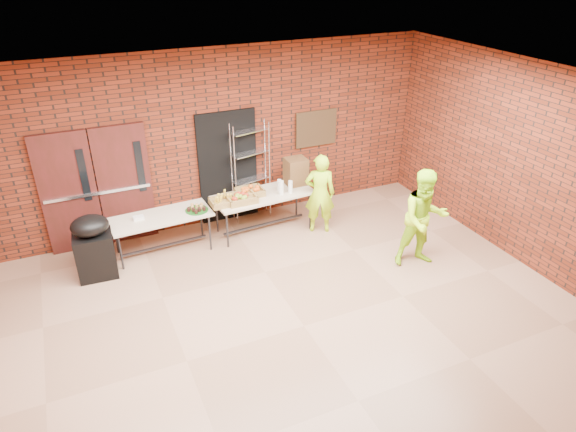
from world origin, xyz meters
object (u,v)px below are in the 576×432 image
object	(u,v)px
volunteer_man	(424,219)
wire_rack	(251,172)
table_left	(161,219)
covered_grill	(94,246)
coffee_dispenser	(296,171)
volunteer_woman	(320,194)
table_right	(263,197)

from	to	relation	value
volunteer_man	wire_rack	bearing A→B (deg)	140.04
table_left	covered_grill	distance (m)	1.15
coffee_dispenser	covered_grill	distance (m)	3.71
volunteer_woman	volunteer_man	world-z (taller)	volunteer_man
wire_rack	table_right	world-z (taller)	wire_rack
coffee_dispenser	volunteer_woman	distance (m)	0.66
volunteer_woman	volunteer_man	bearing A→B (deg)	145.86
wire_rack	table_right	xyz separation A→B (m)	(0.01, -0.58, -0.27)
covered_grill	volunteer_woman	distance (m)	3.88
wire_rack	table_left	distance (m)	1.93
table_right	covered_grill	xyz separation A→B (m)	(-2.95, -0.27, -0.15)
table_left	table_right	distance (m)	1.83
coffee_dispenser	table_left	bearing A→B (deg)	-176.66
volunteer_woman	covered_grill	bearing A→B (deg)	22.30
wire_rack	table_right	bearing A→B (deg)	-102.11
table_right	volunteer_woman	bearing A→B (deg)	-27.98
coffee_dispenser	table_right	bearing A→B (deg)	-167.01
table_right	coffee_dispenser	bearing A→B (deg)	9.12
wire_rack	table_left	size ratio (longest dim) A/B	1.11
table_right	covered_grill	size ratio (longest dim) A/B	1.74
volunteer_man	coffee_dispenser	bearing A→B (deg)	132.36
covered_grill	volunteer_woman	xyz separation A→B (m)	(3.87, -0.14, 0.21)
volunteer_woman	wire_rack	bearing A→B (deg)	-22.41
table_right	volunteer_man	world-z (taller)	volunteer_man
wire_rack	volunteer_woman	bearing A→B (deg)	-60.24
coffee_dispenser	volunteer_woman	xyz separation A→B (m)	(0.21, -0.58, -0.24)
table_left	volunteer_man	size ratio (longest dim) A/B	1.03
wire_rack	volunteer_man	size ratio (longest dim) A/B	1.15
coffee_dispenser	covered_grill	size ratio (longest dim) A/B	0.47
table_right	table_left	bearing A→B (deg)	175.62
table_left	coffee_dispenser	bearing A→B (deg)	0.13
covered_grill	coffee_dispenser	bearing A→B (deg)	10.08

